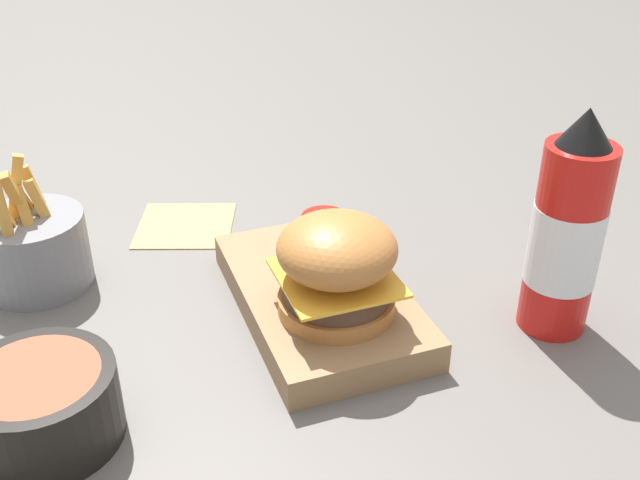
% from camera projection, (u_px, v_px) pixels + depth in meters
% --- Properties ---
extents(ground_plane, '(6.00, 6.00, 0.00)m').
position_uv_depth(ground_plane, '(307.00, 330.00, 0.71)').
color(ground_plane, '#5B5651').
extents(serving_board, '(0.25, 0.15, 0.03)m').
position_uv_depth(serving_board, '(320.00, 298.00, 0.73)').
color(serving_board, olive).
rests_on(serving_board, ground_plane).
extents(burger, '(0.11, 0.11, 0.09)m').
position_uv_depth(burger, '(337.00, 266.00, 0.66)').
color(burger, '#AD6B33').
rests_on(burger, serving_board).
extents(ketchup_bottle, '(0.07, 0.07, 0.22)m').
position_uv_depth(ketchup_bottle, '(566.00, 234.00, 0.67)').
color(ketchup_bottle, red).
rests_on(ketchup_bottle, ground_plane).
extents(fries_basket, '(0.11, 0.11, 0.14)m').
position_uv_depth(fries_basket, '(34.00, 248.00, 0.76)').
color(fries_basket, slate).
rests_on(fries_basket, ground_plane).
extents(side_bowl, '(0.12, 0.12, 0.06)m').
position_uv_depth(side_bowl, '(41.00, 404.00, 0.58)').
color(side_bowl, black).
rests_on(side_bowl, ground_plane).
extents(ketchup_puddle, '(0.06, 0.06, 0.00)m').
position_uv_depth(ketchup_puddle, '(324.00, 216.00, 0.91)').
color(ketchup_puddle, '#B21E14').
rests_on(ketchup_puddle, ground_plane).
extents(parchment_square, '(0.14, 0.14, 0.00)m').
position_uv_depth(parchment_square, '(185.00, 225.00, 0.89)').
color(parchment_square, tan).
rests_on(parchment_square, ground_plane).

